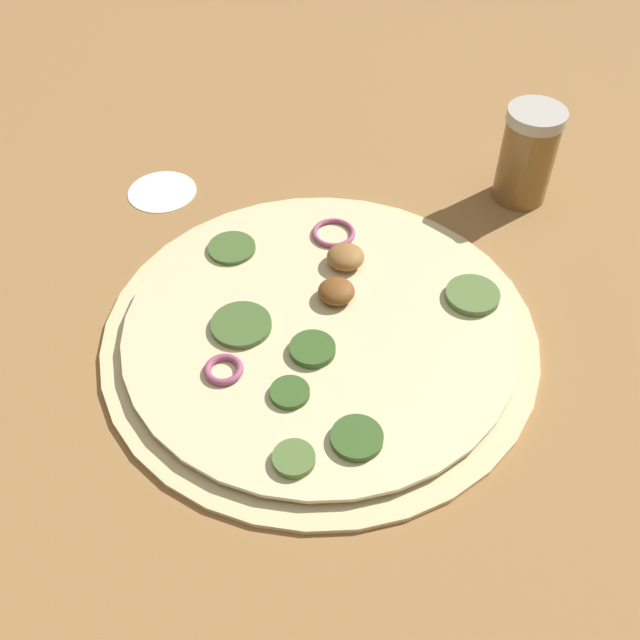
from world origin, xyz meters
TOP-DOWN VIEW (x-y plane):
  - ground_plane at (0.00, 0.00)m, footprint 3.00×3.00m
  - pizza at (0.00, -0.00)m, footprint 0.38×0.38m
  - spice_jar at (0.17, -0.24)m, footprint 0.06×0.06m
  - flour_patch at (0.23, 0.14)m, footprint 0.07×0.07m

SIDE VIEW (x-z plane):
  - ground_plane at x=0.00m, z-range 0.00..0.00m
  - flour_patch at x=0.23m, z-range 0.00..0.00m
  - pizza at x=0.00m, z-range -0.01..0.02m
  - spice_jar at x=0.17m, z-range 0.00..0.10m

